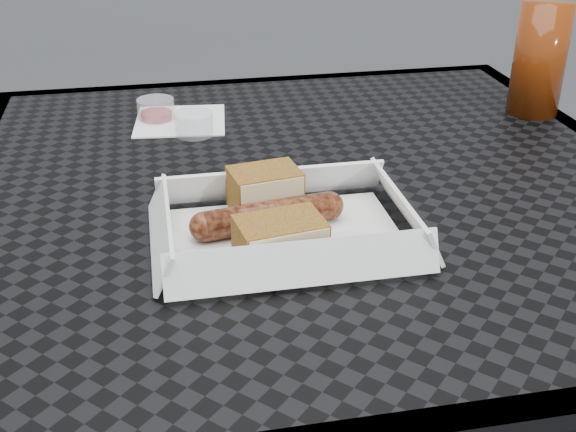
% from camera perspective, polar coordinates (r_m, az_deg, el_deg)
% --- Properties ---
extents(patio_table, '(0.80, 0.80, 0.74)m').
position_cam_1_polar(patio_table, '(0.85, 1.71, -1.74)').
color(patio_table, black).
rests_on(patio_table, ground).
extents(food_tray, '(0.22, 0.15, 0.00)m').
position_cam_1_polar(food_tray, '(0.70, -0.16, -1.67)').
color(food_tray, white).
rests_on(food_tray, patio_table).
extents(bratwurst, '(0.16, 0.05, 0.03)m').
position_cam_1_polar(bratwurst, '(0.70, -1.56, 0.01)').
color(bratwurst, brown).
rests_on(bratwurst, food_tray).
extents(bread_near, '(0.08, 0.06, 0.04)m').
position_cam_1_polar(bread_near, '(0.73, -1.84, 2.09)').
color(bread_near, brown).
rests_on(bread_near, food_tray).
extents(bread_far, '(0.08, 0.06, 0.04)m').
position_cam_1_polar(bread_far, '(0.65, -0.62, -1.88)').
color(bread_far, brown).
rests_on(bread_far, food_tray).
extents(veg_garnish, '(0.03, 0.03, 0.00)m').
position_cam_1_polar(veg_garnish, '(0.66, 4.95, -3.11)').
color(veg_garnish, '#F23F0A').
rests_on(veg_garnish, food_tray).
extents(napkin, '(0.13, 0.13, 0.00)m').
position_cam_1_polar(napkin, '(1.00, -8.50, 7.46)').
color(napkin, white).
rests_on(napkin, patio_table).
extents(condiment_cup_sauce, '(0.05, 0.05, 0.03)m').
position_cam_1_polar(condiment_cup_sauce, '(1.01, -10.39, 8.25)').
color(condiment_cup_sauce, maroon).
rests_on(condiment_cup_sauce, patio_table).
extents(condiment_cup_empty, '(0.05, 0.05, 0.03)m').
position_cam_1_polar(condiment_cup_empty, '(0.95, -7.43, 7.24)').
color(condiment_cup_empty, silver).
rests_on(condiment_cup_empty, patio_table).
extents(drink_glass, '(0.07, 0.07, 0.15)m').
position_cam_1_polar(drink_glass, '(1.06, 19.27, 11.65)').
color(drink_glass, '#5F2208').
rests_on(drink_glass, patio_table).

